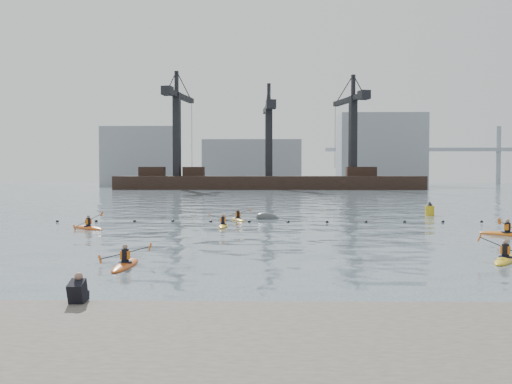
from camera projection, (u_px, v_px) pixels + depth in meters
The scene contains 13 objects.
ground at pixel (286, 279), 19.44m from camera, with size 400.00×400.00×0.00m, color #333E4A.
quay at pixel (303, 370), 10.45m from camera, with size 18.00×7.12×1.77m.
float_line at pixel (269, 222), 41.97m from camera, with size 33.24×0.73×0.24m.
barge_pier at pixel (268, 181), 129.29m from camera, with size 72.00×19.30×29.50m.
skyline at pixel (275, 156), 169.24m from camera, with size 141.00×28.00×22.00m.
kayaker_0 at pixel (125, 264), 21.98m from camera, with size 2.20×3.25×1.11m.
kayaker_1 at pixel (505, 259), 23.37m from camera, with size 2.35×3.14×1.24m.
kayaker_2 at pixel (88, 227), 36.96m from camera, with size 2.93×2.66×1.25m.
kayaker_3 at pixel (223, 225), 38.42m from camera, with size 2.15×3.16×1.12m.
kayaker_4 at pixel (507, 234), 32.92m from camera, with size 2.95×3.08×1.26m.
kayaker_5 at pixel (238, 219), 43.49m from camera, with size 2.20×3.38×1.13m.
mooring_buoy at pixel (268, 219), 44.93m from camera, with size 2.05×1.21×1.02m, color #3D3F42.
nav_buoy at pixel (430, 211), 48.53m from camera, with size 0.80×0.80×1.46m.
Camera 1 is at (-0.72, -19.34, 3.80)m, focal length 38.00 mm.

